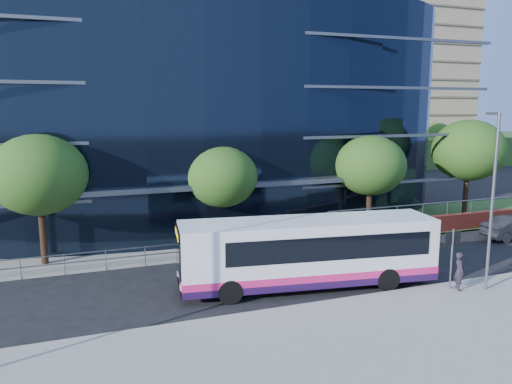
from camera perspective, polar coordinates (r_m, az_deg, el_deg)
name	(u,v)px	position (r m, az deg, el deg)	size (l,w,h in m)	color
ground	(345,292)	(23.52, 10.15, -11.22)	(200.00, 200.00, 0.00)	black
pavement_near	(416,338)	(19.70, 17.78, -15.58)	(80.00, 8.00, 0.15)	gray
kerb	(357,298)	(22.70, 11.45, -11.83)	(80.00, 0.25, 0.16)	gray
yellow_line_outer	(354,298)	(22.88, 11.18, -11.84)	(80.00, 0.08, 0.01)	gold
yellow_line_inner	(353,297)	(23.00, 10.98, -11.72)	(80.00, 0.08, 0.01)	gold
far_forecourt	(169,243)	(31.45, -9.89, -5.72)	(50.00, 8.00, 0.10)	gray
glass_office	(168,111)	(40.38, -9.98, 9.08)	(44.00, 23.10, 16.00)	black
guard_railings	(145,251)	(27.14, -12.57, -6.62)	(24.00, 0.05, 1.10)	slate
apartment_block	(340,90)	(87.58, 9.56, 11.39)	(60.00, 42.00, 30.00)	#2D511E
street_sign	(452,246)	(24.22, 21.51, -5.79)	(0.85, 0.09, 2.80)	slate
tree_far_a	(39,175)	(28.13, -23.58, 1.80)	(4.95, 4.95, 6.98)	black
tree_far_b	(222,177)	(29.84, -3.92, 1.73)	(4.29, 4.29, 6.05)	black
tree_far_c	(371,166)	(33.55, 12.96, 2.95)	(4.62, 4.62, 6.51)	black
tree_far_d	(469,150)	(39.86, 23.13, 4.40)	(5.28, 5.28, 7.44)	black
tree_dist_e	(350,135)	(68.74, 10.73, 6.37)	(4.62, 4.62, 6.51)	black
tree_dist_f	(437,135)	(79.71, 19.95, 6.16)	(4.29, 4.29, 6.05)	black
streetlight_east	(492,196)	(24.35, 25.40, -0.45)	(0.15, 0.77, 8.00)	slate
city_bus	(310,252)	(23.41, 6.21, -6.81)	(12.16, 4.34, 3.22)	white
pedestrian	(459,271)	(24.55, 22.21, -8.36)	(0.64, 0.42, 1.76)	black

